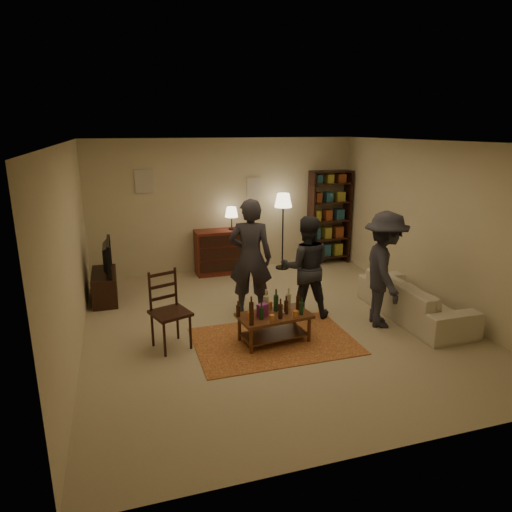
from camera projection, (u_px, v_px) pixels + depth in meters
name	position (u px, v px, depth m)	size (l,w,h in m)	color
floor	(273.00, 324.00, 6.97)	(6.00, 6.00, 0.00)	#C6B793
room_shell	(194.00, 184.00, 9.03)	(6.00, 6.00, 6.00)	beige
rug	(274.00, 341.00, 6.39)	(2.20, 1.50, 0.01)	maroon
coffee_table	(273.00, 317.00, 6.29)	(1.05, 0.65, 0.75)	#5F2D1B
dining_chair	(168.00, 307.00, 6.12)	(0.59, 0.59, 1.08)	black
tv_stand	(104.00, 279.00, 7.83)	(0.40, 1.00, 1.06)	black
dresser	(221.00, 251.00, 9.28)	(1.00, 0.50, 1.36)	maroon
bookshelf	(329.00, 216.00, 9.88)	(0.90, 0.34, 2.02)	black
floor_lamp	(283.00, 205.00, 9.36)	(0.36, 0.36, 1.60)	black
sofa	(414.00, 299.00, 7.14)	(2.08, 0.81, 0.61)	beige
person_left	(250.00, 258.00, 7.11)	(0.68, 0.45, 1.86)	#292830
person_right	(306.00, 267.00, 7.07)	(0.78, 0.61, 1.61)	#25262C
person_by_sofa	(384.00, 270.00, 6.72)	(1.12, 0.64, 1.74)	#292831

